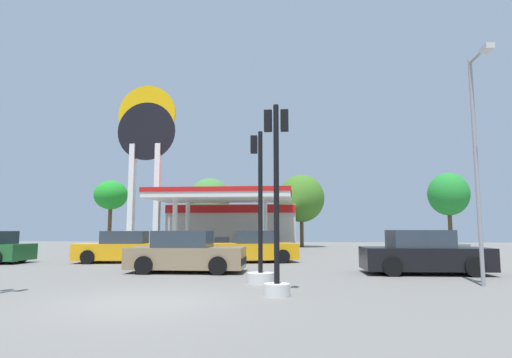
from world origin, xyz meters
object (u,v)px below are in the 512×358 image
tree_1 (210,198)px  corner_streetlamp (478,145)px  tree_0 (111,195)px  tree_3 (449,194)px  station_pole_sign (146,144)px  car_5 (427,248)px  car_0 (122,248)px  car_4 (186,253)px  car_1 (424,254)px  tree_2 (301,198)px  traffic_signal_2 (260,246)px  car_2 (253,248)px  traffic_signal_0 (277,219)px

tree_1 → corner_streetlamp: bearing=-63.4°
tree_0 → tree_3: bearing=0.1°
tree_1 → corner_streetlamp: corner_streetlamp is taller
station_pole_sign → car_5: (18.50, -6.54, -7.52)m
car_0 → tree_1: (0.33, 19.96, 4.00)m
corner_streetlamp → car_5: bearing=81.5°
car_4 → tree_1: size_ratio=0.68×
car_5 → car_1: bearing=-107.3°
car_0 → tree_3: (22.71, 19.36, 4.11)m
car_1 → corner_streetlamp: 4.96m
station_pole_sign → tree_0: 11.92m
tree_1 → car_5: bearing=-46.6°
tree_2 → station_pole_sign: bearing=-143.9°
car_4 → tree_3: bearing=52.4°
tree_0 → car_4: bearing=-59.6°
tree_3 → tree_0: bearing=-179.9°
station_pole_sign → traffic_signal_2: (10.22, -17.52, -7.00)m
car_0 → tree_1: 20.36m
car_0 → car_1: (13.48, -4.16, 0.03)m
car_1 → tree_0: tree_0 is taller
car_2 → tree_3: (16.18, 18.56, 4.10)m
traffic_signal_0 → tree_2: tree_2 is taller
tree_1 → car_0: bearing=-91.0°
car_1 → tree_0: (-22.93, 23.45, 4.21)m
car_4 → traffic_signal_2: 4.43m
car_4 → tree_1: tree_1 is taller
car_1 → car_5: size_ratio=1.14×
car_0 → corner_streetlamp: corner_streetlamp is taller
car_4 → corner_streetlamp: (9.76, -3.30, 3.44)m
car_2 → tree_0: 24.81m
tree_0 → traffic_signal_2: bearing=-57.5°
traffic_signal_0 → tree_1: size_ratio=0.74×
corner_streetlamp → car_2: bearing=132.1°
car_4 → corner_streetlamp: corner_streetlamp is taller
tree_1 → tree_2: 9.01m
station_pole_sign → traffic_signal_2: bearing=-59.7°
car_5 → tree_1: (-15.53, 16.45, 4.07)m
corner_streetlamp → tree_3: bearing=72.5°
car_5 → tree_2: tree_2 is taller
tree_1 → tree_2: (8.93, -1.22, -0.22)m
tree_0 → corner_streetlamp: bearing=-48.7°
car_5 → car_0: bearing=-167.5°
tree_1 → car_1: bearing=-61.4°
station_pole_sign → corner_streetlamp: (16.83, -17.73, -3.99)m
car_2 → corner_streetlamp: bearing=-47.9°
car_2 → car_4: size_ratio=1.05×
car_1 → tree_1: (-13.14, 24.12, 3.97)m
car_5 → tree_2: bearing=113.5°
car_4 → tree_0: size_ratio=0.70×
car_1 → tree_1: 27.76m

